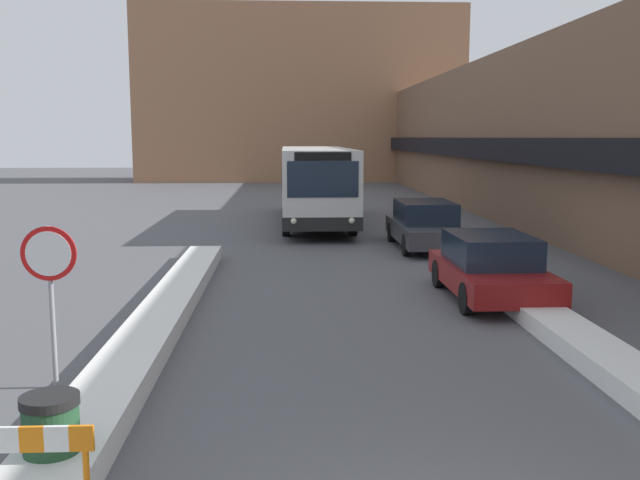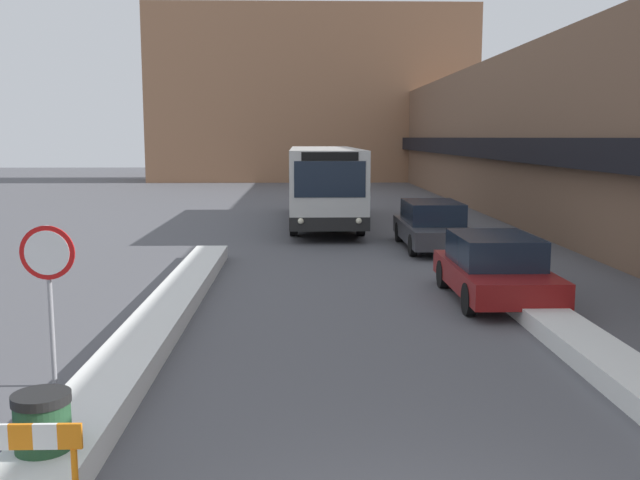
# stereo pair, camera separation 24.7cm
# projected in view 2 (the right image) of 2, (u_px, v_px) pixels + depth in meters

# --- Properties ---
(building_row_right) EXTENTS (5.50, 60.00, 7.02)m
(building_row_right) POSITION_uv_depth(u_px,v_px,m) (570.00, 138.00, 28.89)
(building_row_right) COLOR brown
(building_row_right) RESTS_ON ground_plane
(building_backdrop_far) EXTENTS (26.00, 8.00, 13.73)m
(building_backdrop_far) POSITION_uv_depth(u_px,v_px,m) (312.00, 96.00, 58.68)
(building_backdrop_far) COLOR #996B4C
(building_backdrop_far) RESTS_ON ground_plane
(snow_bank_left) EXTENTS (0.90, 16.47, 0.36)m
(snow_bank_left) POSITION_uv_depth(u_px,v_px,m) (157.00, 324.00, 12.81)
(snow_bank_left) COLOR silver
(snow_bank_left) RESTS_ON ground_plane
(snow_bank_right) EXTENTS (0.90, 16.36, 0.33)m
(snow_bank_right) POSITION_uv_depth(u_px,v_px,m) (532.00, 307.00, 14.20)
(snow_bank_right) COLOR silver
(snow_bank_right) RESTS_ON ground_plane
(city_bus) EXTENTS (2.69, 11.86, 3.08)m
(city_bus) POSITION_uv_depth(u_px,v_px,m) (324.00, 183.00, 29.01)
(city_bus) COLOR silver
(city_bus) RESTS_ON ground_plane
(parked_car_front) EXTENTS (1.92, 4.25, 1.42)m
(parked_car_front) POSITION_uv_depth(u_px,v_px,m) (495.00, 267.00, 15.43)
(parked_car_front) COLOR maroon
(parked_car_front) RESTS_ON ground_plane
(parked_car_middle) EXTENTS (1.92, 4.80, 1.49)m
(parked_car_middle) POSITION_uv_depth(u_px,v_px,m) (432.00, 225.00, 22.65)
(parked_car_middle) COLOR #38383D
(parked_car_middle) RESTS_ON ground_plane
(stop_sign) EXTENTS (0.76, 0.08, 2.31)m
(stop_sign) POSITION_uv_depth(u_px,v_px,m) (48.00, 271.00, 9.90)
(stop_sign) COLOR gray
(stop_sign) RESTS_ON ground_plane
(trash_bin) EXTENTS (0.59, 0.59, 0.95)m
(trash_bin) POSITION_uv_depth(u_px,v_px,m) (43.00, 438.00, 7.24)
(trash_bin) COLOR #234C2D
(trash_bin) RESTS_ON ground_plane
(construction_barricade) EXTENTS (1.10, 0.06, 0.94)m
(construction_barricade) POSITION_uv_depth(u_px,v_px,m) (22.00, 453.00, 6.47)
(construction_barricade) COLOR orange
(construction_barricade) RESTS_ON ground_plane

